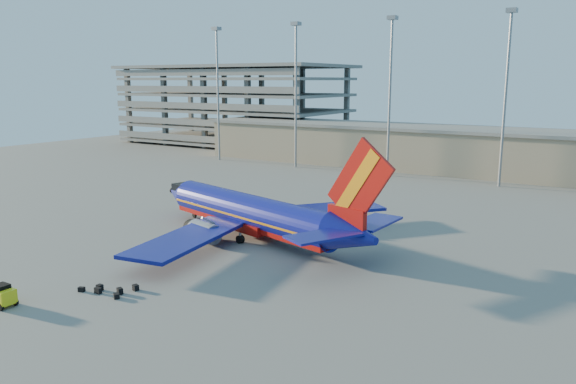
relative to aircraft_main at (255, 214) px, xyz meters
The scene contains 7 objects.
ground 3.22m from the aircraft_main, 39.34° to the left, with size 220.00×220.00×0.00m, color slate.
terminal_building 60.25m from the aircraft_main, 79.10° to the left, with size 122.00×16.00×8.50m.
parking_garage 97.00m from the aircraft_main, 128.87° to the left, with size 62.00×32.00×21.40m.
light_mast_row 49.85m from the aircraft_main, 82.28° to the left, with size 101.60×1.60×28.65m.
aircraft_main is the anchor object (origin of this frame).
baggage_tug 27.35m from the aircraft_main, 101.67° to the right, with size 2.41×1.48×1.72m.
luggage_pile 20.50m from the aircraft_main, 91.11° to the right, with size 4.32×3.14×0.53m.
Camera 1 is at (34.46, -50.98, 17.46)m, focal length 35.00 mm.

